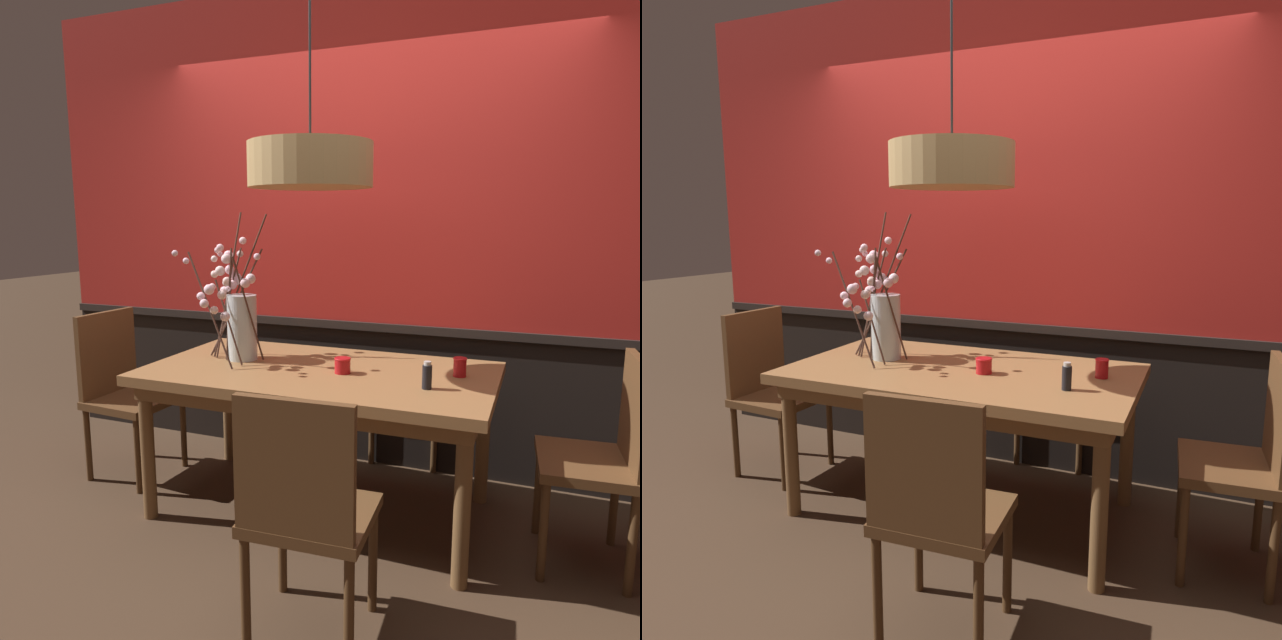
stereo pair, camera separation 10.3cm
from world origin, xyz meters
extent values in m
plane|color=#422D1E|center=(0.00, 0.00, 0.00)|extent=(24.00, 24.00, 0.00)
cube|color=black|center=(0.00, 0.74, 0.43)|extent=(4.40, 0.12, 0.85)
cube|color=black|center=(0.00, 0.73, 0.87)|extent=(4.40, 0.14, 0.05)
cube|color=#B2231E|center=(0.00, 0.74, 1.87)|extent=(4.40, 0.12, 2.03)
cube|color=olive|center=(0.00, 0.00, 0.74)|extent=(1.75, 0.98, 0.05)
cube|color=brown|center=(0.00, 0.00, 0.68)|extent=(1.64, 0.87, 0.08)
cylinder|color=brown|center=(-0.78, -0.40, 0.36)|extent=(0.07, 0.07, 0.72)
cylinder|color=brown|center=(0.78, -0.40, 0.36)|extent=(0.07, 0.07, 0.72)
cylinder|color=brown|center=(-0.78, 0.40, 0.36)|extent=(0.07, 0.07, 0.72)
cylinder|color=brown|center=(0.78, 0.40, 0.36)|extent=(0.07, 0.07, 0.72)
cube|color=brown|center=(0.28, 0.82, 0.45)|extent=(0.46, 0.39, 0.04)
cube|color=brown|center=(0.28, 0.99, 0.72)|extent=(0.43, 0.05, 0.48)
cylinder|color=#492F1A|center=(0.48, 0.67, 0.22)|extent=(0.04, 0.04, 0.43)
cylinder|color=#492F1A|center=(0.09, 0.66, 0.22)|extent=(0.04, 0.04, 0.43)
cylinder|color=#492F1A|center=(0.47, 0.99, 0.22)|extent=(0.04, 0.04, 0.43)
cylinder|color=#492F1A|center=(0.08, 0.98, 0.22)|extent=(0.04, 0.04, 0.43)
cube|color=brown|center=(1.25, -0.02, 0.47)|extent=(0.42, 0.48, 0.04)
cube|color=brown|center=(1.43, -0.01, 0.72)|extent=(0.06, 0.44, 0.46)
cylinder|color=#492F1A|center=(1.10, -0.23, 0.22)|extent=(0.04, 0.04, 0.45)
cylinder|color=#492F1A|center=(1.07, 0.17, 0.22)|extent=(0.04, 0.04, 0.45)
cylinder|color=#492F1A|center=(1.43, -0.21, 0.22)|extent=(0.04, 0.04, 0.45)
cylinder|color=#492F1A|center=(1.41, 0.19, 0.22)|extent=(0.04, 0.04, 0.45)
cube|color=brown|center=(0.31, -0.86, 0.46)|extent=(0.46, 0.43, 0.04)
cube|color=brown|center=(0.32, -1.04, 0.72)|extent=(0.42, 0.06, 0.47)
cylinder|color=#492F1A|center=(0.11, -0.69, 0.22)|extent=(0.04, 0.04, 0.44)
cylinder|color=#492F1A|center=(0.49, -0.67, 0.22)|extent=(0.04, 0.04, 0.44)
cylinder|color=#492F1A|center=(0.13, -1.04, 0.22)|extent=(0.04, 0.04, 0.44)
cylinder|color=#492F1A|center=(0.50, -1.02, 0.22)|extent=(0.04, 0.04, 0.44)
cube|color=brown|center=(-1.19, 0.01, 0.46)|extent=(0.47, 0.49, 0.04)
cube|color=brown|center=(-1.39, 0.02, 0.73)|extent=(0.06, 0.44, 0.50)
cylinder|color=#492F1A|center=(-0.98, 0.19, 0.22)|extent=(0.04, 0.04, 0.44)
cylinder|color=#492F1A|center=(-1.01, -0.20, 0.22)|extent=(0.04, 0.04, 0.44)
cylinder|color=#492F1A|center=(-1.36, 0.22, 0.22)|extent=(0.04, 0.04, 0.44)
cylinder|color=#492F1A|center=(-1.39, -0.18, 0.22)|extent=(0.04, 0.04, 0.44)
cylinder|color=silver|center=(-0.47, 0.04, 0.94)|extent=(0.16, 0.16, 0.35)
cylinder|color=silver|center=(-0.47, 0.04, 0.81)|extent=(0.14, 0.14, 0.08)
cylinder|color=#472D23|center=(-0.54, 0.16, 1.16)|extent=(0.30, 0.13, 0.78)
sphere|color=silver|center=(-0.56, 0.21, 1.33)|extent=(0.04, 0.04, 0.04)
sphere|color=#FFD0E7|center=(-0.55, 0.16, 1.21)|extent=(0.03, 0.03, 0.03)
sphere|color=#F9CBD4|center=(-0.58, 0.28, 1.40)|extent=(0.04, 0.04, 0.04)
sphere|color=#F5CCE4|center=(-0.57, 0.16, 1.19)|extent=(0.04, 0.04, 0.04)
cylinder|color=#472D23|center=(-0.56, 0.06, 1.04)|extent=(0.05, 0.16, 0.54)
sphere|color=#F5D7D8|center=(-0.59, 0.03, 1.25)|extent=(0.05, 0.05, 0.05)
sphere|color=silver|center=(-0.64, 0.05, 1.31)|extent=(0.04, 0.04, 0.04)
sphere|color=#FFD6D0|center=(-0.63, 0.03, 1.23)|extent=(0.04, 0.04, 0.04)
cylinder|color=#472D23|center=(-0.49, -0.06, 0.99)|extent=(0.21, 0.09, 0.43)
sphere|color=silver|center=(-0.49, -0.10, 1.02)|extent=(0.05, 0.05, 0.05)
sphere|color=#FFD0DC|center=(-0.55, -0.12, 1.18)|extent=(0.04, 0.04, 0.04)
sphere|color=#FFD3E3|center=(-0.54, -0.16, 1.17)|extent=(0.05, 0.05, 0.05)
sphere|color=silver|center=(-0.50, -0.10, 1.14)|extent=(0.05, 0.05, 0.05)
cylinder|color=#472D23|center=(-0.59, 0.10, 1.07)|extent=(0.09, 0.20, 0.59)
sphere|color=#F7C6E1|center=(-0.64, 0.12, 1.33)|extent=(0.03, 0.03, 0.03)
sphere|color=silver|center=(-0.60, 0.10, 1.13)|extent=(0.04, 0.04, 0.04)
sphere|color=#F5D4D7|center=(-0.59, 0.10, 1.18)|extent=(0.05, 0.05, 0.05)
sphere|color=#FBC6CF|center=(-0.62, 0.12, 1.13)|extent=(0.05, 0.05, 0.05)
cylinder|color=#472D23|center=(-0.55, -0.14, 1.06)|extent=(0.31, 0.11, 0.58)
sphere|color=#FFD8D9|center=(-0.53, -0.14, 1.06)|extent=(0.04, 0.04, 0.04)
sphere|color=#FECCE6|center=(-0.62, -0.24, 1.32)|extent=(0.03, 0.03, 0.03)
sphere|color=#FFCFE1|center=(-0.59, -0.16, 1.13)|extent=(0.04, 0.04, 0.04)
sphere|color=silver|center=(-0.64, -0.30, 1.36)|extent=(0.03, 0.03, 0.03)
sphere|color=#F7D0DC|center=(-0.56, -0.18, 1.10)|extent=(0.05, 0.05, 0.05)
cylinder|color=#472D23|center=(-0.39, -0.03, 1.05)|extent=(0.10, 0.16, 0.56)
sphere|color=#FFC9E2|center=(-0.32, -0.06, 1.33)|extent=(0.04, 0.04, 0.04)
sphere|color=#FDC7D5|center=(-0.39, -0.06, 1.20)|extent=(0.05, 0.05, 0.05)
sphere|color=white|center=(-0.38, -0.02, 1.22)|extent=(0.05, 0.05, 0.05)
cylinder|color=#472D23|center=(-0.58, 0.10, 1.16)|extent=(0.07, 0.22, 0.79)
sphere|color=silver|center=(-0.59, 0.10, 1.31)|extent=(0.06, 0.06, 0.06)
sphere|color=#FFD9CE|center=(-0.59, 0.09, 1.18)|extent=(0.05, 0.05, 0.05)
sphere|color=#F9CCD6|center=(-0.64, 0.10, 1.35)|extent=(0.04, 0.04, 0.04)
sphere|color=silver|center=(-0.60, 0.14, 1.24)|extent=(0.05, 0.05, 0.05)
cylinder|color=#472D23|center=(-0.54, 0.03, 1.07)|extent=(0.03, 0.12, 0.59)
sphere|color=#FFCDDC|center=(-0.57, 0.01, 1.37)|extent=(0.04, 0.04, 0.04)
sphere|color=#FEC9E2|center=(-0.54, 0.04, 1.05)|extent=(0.03, 0.03, 0.03)
sphere|color=#FCCADD|center=(-0.55, 0.04, 1.15)|extent=(0.03, 0.03, 0.03)
cylinder|color=#472D23|center=(-0.55, 0.12, 1.06)|extent=(0.25, 0.20, 0.59)
sphere|color=#FDD2E1|center=(-0.58, 0.14, 1.16)|extent=(0.05, 0.05, 0.05)
sphere|color=silver|center=(-0.58, 0.17, 1.21)|extent=(0.05, 0.05, 0.05)
sphere|color=white|center=(-0.56, 0.17, 1.18)|extent=(0.05, 0.05, 0.05)
sphere|color=white|center=(-0.52, 0.13, 1.05)|extent=(0.05, 0.05, 0.05)
sphere|color=#FFC9DD|center=(-0.64, 0.20, 1.32)|extent=(0.06, 0.06, 0.06)
cylinder|color=red|center=(0.68, 0.11, 0.81)|extent=(0.06, 0.06, 0.09)
torus|color=red|center=(0.68, 0.11, 0.86)|extent=(0.07, 0.07, 0.01)
cylinder|color=silver|center=(0.68, 0.11, 0.80)|extent=(0.04, 0.04, 0.05)
cylinder|color=red|center=(0.14, -0.04, 0.81)|extent=(0.08, 0.08, 0.08)
torus|color=red|center=(0.14, -0.04, 0.84)|extent=(0.08, 0.08, 0.01)
cylinder|color=silver|center=(0.14, -0.04, 0.79)|extent=(0.06, 0.06, 0.04)
cylinder|color=black|center=(0.58, -0.15, 0.82)|extent=(0.04, 0.04, 0.11)
cylinder|color=beige|center=(0.58, -0.15, 0.89)|extent=(0.03, 0.03, 0.02)
cylinder|color=tan|center=(-0.03, -0.05, 1.77)|extent=(0.60, 0.60, 0.21)
sphere|color=#F9EAB7|center=(-0.03, -0.05, 1.74)|extent=(0.14, 0.14, 0.14)
cylinder|color=black|center=(-0.03, -0.05, 2.38)|extent=(0.01, 0.01, 1.01)
camera|label=1|loc=(1.04, -2.64, 1.51)|focal=32.21mm
camera|label=2|loc=(1.13, -2.60, 1.51)|focal=32.21mm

